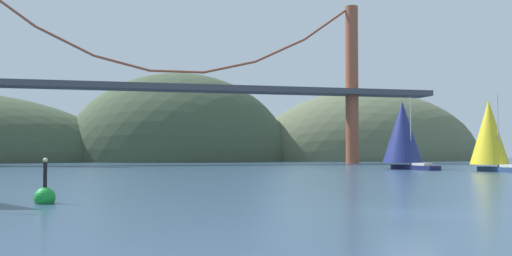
# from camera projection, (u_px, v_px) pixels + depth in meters

# --- Properties ---
(ground_plane) EXTENTS (360.00, 360.00, 0.00)m
(ground_plane) POSITION_uv_depth(u_px,v_px,m) (411.00, 213.00, 25.86)
(ground_plane) COLOR #2D4760
(headland_center) EXTENTS (61.06, 44.00, 47.53)m
(headland_center) POSITION_uv_depth(u_px,v_px,m) (179.00, 161.00, 158.00)
(headland_center) COLOR #425138
(headland_center) RESTS_ON ground_plane
(headland_right) EXTENTS (69.08, 44.00, 40.52)m
(headland_right) POSITION_uv_depth(u_px,v_px,m) (367.00, 160.00, 171.22)
(headland_right) COLOR #5B6647
(headland_right) RESTS_ON ground_plane
(suspension_bridge) EXTENTS (112.13, 6.00, 34.65)m
(suspension_bridge) POSITION_uv_depth(u_px,v_px,m) (177.00, 84.00, 118.64)
(suspension_bridge) COLOR brown
(suspension_bridge) RESTS_ON ground_plane
(sailboat_yellow_sail) EXTENTS (5.80, 8.89, 10.48)m
(sailboat_yellow_sail) POSITION_uv_depth(u_px,v_px,m) (490.00, 134.00, 79.42)
(sailboat_yellow_sail) COLOR navy
(sailboat_yellow_sail) RESTS_ON ground_plane
(sailboat_navy_sail) EXTENTS (7.09, 10.57, 10.70)m
(sailboat_navy_sail) POSITION_uv_depth(u_px,v_px,m) (403.00, 133.00, 88.20)
(sailboat_navy_sail) COLOR #191E4C
(sailboat_navy_sail) RESTS_ON ground_plane
(channel_buoy) EXTENTS (1.10, 1.10, 2.64)m
(channel_buoy) POSITION_uv_depth(u_px,v_px,m) (45.00, 196.00, 30.59)
(channel_buoy) COLOR green
(channel_buoy) RESTS_ON ground_plane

